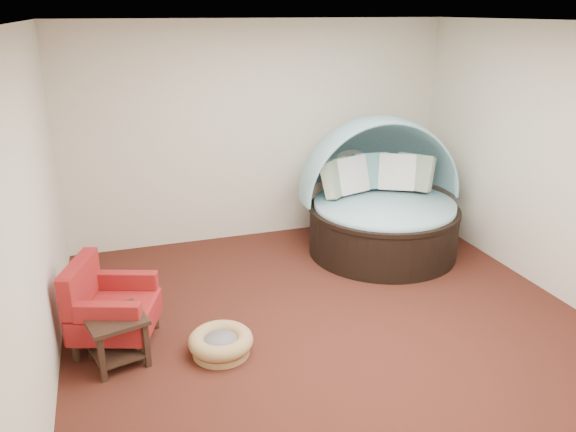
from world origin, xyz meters
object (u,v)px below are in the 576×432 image
object	(u,v)px
side_table	(117,333)
pet_basket	(221,343)
red_armchair	(108,307)
canopy_daybed	(381,190)

from	to	relation	value
side_table	pet_basket	bearing A→B (deg)	-9.09
pet_basket	red_armchair	size ratio (longest dim) A/B	0.70
pet_basket	side_table	distance (m)	0.90
canopy_daybed	red_armchair	size ratio (longest dim) A/B	2.35
pet_basket	side_table	xyz separation A→B (m)	(-0.87, 0.14, 0.19)
canopy_daybed	side_table	xyz separation A→B (m)	(-3.28, -1.54, -0.49)
pet_basket	side_table	world-z (taller)	side_table
red_armchair	side_table	world-z (taller)	red_armchair
canopy_daybed	red_armchair	distance (m)	3.56
pet_basket	canopy_daybed	bearing A→B (deg)	34.99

